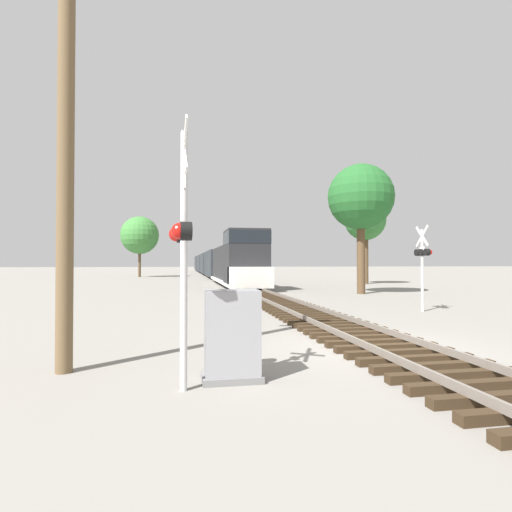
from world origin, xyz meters
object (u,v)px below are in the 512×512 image
(crossing_signal_far, at_px, (423,257))
(tree_deep_background, at_px, (140,235))
(freight_train, at_px, (211,264))
(crossing_signal_near, at_px, (182,240))
(utility_pole, at_px, (66,118))
(relay_cabinet, at_px, (232,336))
(tree_far_right, at_px, (361,198))
(tree_mid_background, at_px, (365,221))

(crossing_signal_far, xyz_separation_m, tree_deep_background, (-16.46, 45.38, 3.82))
(freight_train, bearing_deg, crossing_signal_near, -94.48)
(freight_train, relative_size, utility_pole, 8.71)
(utility_pole, bearing_deg, crossing_signal_near, -34.27)
(crossing_signal_near, height_order, tree_deep_background, tree_deep_background)
(crossing_signal_far, bearing_deg, freight_train, 6.93)
(relay_cabinet, height_order, tree_far_right, tree_far_right)
(crossing_signal_near, distance_m, tree_mid_background, 35.46)
(utility_pole, bearing_deg, relay_cabinet, -19.87)
(tree_deep_background, bearing_deg, crossing_signal_far, -70.07)
(crossing_signal_near, xyz_separation_m, relay_cabinet, (0.87, 0.40, -1.69))
(crossing_signal_near, height_order, crossing_signal_far, crossing_signal_near)
(crossing_signal_far, distance_m, relay_cabinet, 12.82)
(freight_train, bearing_deg, tree_mid_background, -66.94)
(freight_train, bearing_deg, tree_deep_background, -147.97)
(tree_far_right, height_order, tree_deep_background, tree_deep_background)
(crossing_signal_near, relative_size, tree_deep_background, 0.49)
(freight_train, bearing_deg, crossing_signal_far, -84.02)
(utility_pole, bearing_deg, crossing_signal_far, 30.84)
(crossing_signal_far, relative_size, relay_cabinet, 2.30)
(crossing_signal_far, xyz_separation_m, tree_mid_background, (7.68, 21.36, 3.93))
(crossing_signal_near, bearing_deg, freight_train, 170.87)
(tree_far_right, bearing_deg, utility_pole, -129.69)
(relay_cabinet, xyz_separation_m, utility_pole, (-3.10, 1.12, 4.11))
(crossing_signal_far, height_order, tree_far_right, tree_far_right)
(crossing_signal_far, relative_size, tree_deep_background, 0.41)
(tree_mid_background, bearing_deg, freight_train, 113.06)
(freight_train, height_order, crossing_signal_far, freight_train)
(freight_train, relative_size, tree_mid_background, 9.94)
(utility_pole, distance_m, tree_deep_background, 53.01)
(freight_train, distance_m, crossing_signal_near, 61.42)
(crossing_signal_near, relative_size, utility_pole, 0.46)
(crossing_signal_far, distance_m, utility_pole, 14.78)
(relay_cabinet, bearing_deg, crossing_signal_far, 42.40)
(relay_cabinet, xyz_separation_m, tree_mid_background, (17.08, 29.94, 5.49))
(crossing_signal_near, relative_size, tree_far_right, 0.50)
(tree_deep_background, bearing_deg, crossing_signal_near, -83.51)
(tree_deep_background, bearing_deg, freight_train, 32.03)
(crossing_signal_near, bearing_deg, tree_mid_background, 144.74)
(relay_cabinet, bearing_deg, utility_pole, 160.13)
(tree_mid_background, xyz_separation_m, tree_deep_background, (-24.14, 24.02, -0.11))
(utility_pole, height_order, tree_far_right, utility_pole)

